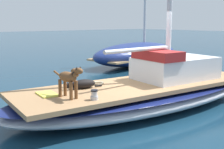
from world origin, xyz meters
The scene contains 9 objects.
ground_plane centered at (0.00, 0.00, 0.00)m, with size 120.00×120.00×0.00m, color #143347.
sailboat_main centered at (0.00, 0.00, 0.34)m, with size 3.32×7.47×0.66m.
cabin_house centered at (0.14, 1.11, 1.01)m, with size 1.64×2.37×0.84m.
dog_brown centered at (0.07, -2.22, 1.08)m, with size 0.94×0.28×0.70m.
dog_black centered at (-0.49, -1.53, 0.77)m, with size 0.40×0.94×0.22m.
deck_winch centered at (0.51, -1.89, 0.76)m, with size 0.16×0.16×0.21m.
coiled_rope centered at (-0.67, -0.92, 0.68)m, with size 0.32×0.32×0.04m, color beige.
deck_towel centered at (-0.48, -2.45, 0.68)m, with size 0.56×0.36×0.03m, color #D8D14C.
moored_boat_port_side centered at (-5.43, 5.18, 0.61)m, with size 3.04×5.97×6.74m.
Camera 1 is at (5.15, -5.27, 2.24)m, focal length 46.37 mm.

